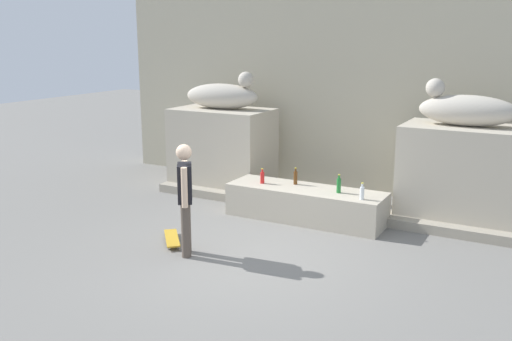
{
  "coord_description": "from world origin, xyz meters",
  "views": [
    {
      "loc": [
        3.84,
        -6.89,
        3.18
      ],
      "look_at": [
        -0.36,
        0.8,
        1.1
      ],
      "focal_mm": 39.98,
      "sensor_mm": 36.0,
      "label": 1
    }
  ],
  "objects_px": {
    "statue_reclining_right": "(466,109)",
    "bottle_clear": "(362,193)",
    "bottle_green": "(339,185)",
    "skater": "(185,195)",
    "statue_reclining_left": "(223,95)",
    "bottle_brown": "(295,177)",
    "bottle_red": "(262,177)",
    "skateboard": "(172,238)"
  },
  "relations": [
    {
      "from": "skateboard",
      "to": "bottle_brown",
      "type": "height_order",
      "value": "bottle_brown"
    },
    {
      "from": "bottle_brown",
      "to": "skateboard",
      "type": "bearing_deg",
      "value": -116.77
    },
    {
      "from": "bottle_green",
      "to": "bottle_brown",
      "type": "bearing_deg",
      "value": 169.46
    },
    {
      "from": "bottle_red",
      "to": "statue_reclining_right",
      "type": "bearing_deg",
      "value": 20.25
    },
    {
      "from": "skater",
      "to": "bottle_red",
      "type": "distance_m",
      "value": 2.31
    },
    {
      "from": "bottle_green",
      "to": "bottle_red",
      "type": "bearing_deg",
      "value": -177.83
    },
    {
      "from": "bottle_brown",
      "to": "bottle_clear",
      "type": "xyz_separation_m",
      "value": [
        1.36,
        -0.37,
        -0.01
      ]
    },
    {
      "from": "skater",
      "to": "bottle_brown",
      "type": "xyz_separation_m",
      "value": [
        0.61,
        2.52,
        -0.22
      ]
    },
    {
      "from": "statue_reclining_left",
      "to": "skateboard",
      "type": "bearing_deg",
      "value": -77.83
    },
    {
      "from": "bottle_green",
      "to": "bottle_red",
      "type": "height_order",
      "value": "bottle_green"
    },
    {
      "from": "bottle_brown",
      "to": "bottle_clear",
      "type": "bearing_deg",
      "value": -15.07
    },
    {
      "from": "statue_reclining_left",
      "to": "statue_reclining_right",
      "type": "relative_size",
      "value": 1.02
    },
    {
      "from": "statue_reclining_right",
      "to": "skater",
      "type": "distance_m",
      "value": 4.89
    },
    {
      "from": "statue_reclining_left",
      "to": "bottle_brown",
      "type": "relative_size",
      "value": 5.35
    },
    {
      "from": "bottle_green",
      "to": "skater",
      "type": "bearing_deg",
      "value": -122.41
    },
    {
      "from": "statue_reclining_left",
      "to": "bottle_red",
      "type": "bearing_deg",
      "value": -42.63
    },
    {
      "from": "statue_reclining_right",
      "to": "bottle_clear",
      "type": "bearing_deg",
      "value": 45.22
    },
    {
      "from": "bottle_red",
      "to": "bottle_clear",
      "type": "bearing_deg",
      "value": -4.39
    },
    {
      "from": "bottle_brown",
      "to": "bottle_red",
      "type": "relative_size",
      "value": 1.12
    },
    {
      "from": "statue_reclining_right",
      "to": "bottle_brown",
      "type": "relative_size",
      "value": 5.22
    },
    {
      "from": "statue_reclining_left",
      "to": "skateboard",
      "type": "relative_size",
      "value": 2.23
    },
    {
      "from": "statue_reclining_right",
      "to": "bottle_red",
      "type": "relative_size",
      "value": 5.83
    },
    {
      "from": "bottle_brown",
      "to": "skater",
      "type": "bearing_deg",
      "value": -103.66
    },
    {
      "from": "skateboard",
      "to": "bottle_red",
      "type": "relative_size",
      "value": 2.67
    },
    {
      "from": "statue_reclining_left",
      "to": "skater",
      "type": "xyz_separation_m",
      "value": [
        1.49,
        -3.49,
        -1.06
      ]
    },
    {
      "from": "statue_reclining_right",
      "to": "skater",
      "type": "xyz_separation_m",
      "value": [
        -3.26,
        -3.48,
        -1.06
      ]
    },
    {
      "from": "statue_reclining_right",
      "to": "bottle_green",
      "type": "height_order",
      "value": "statue_reclining_right"
    },
    {
      "from": "skateboard",
      "to": "bottle_clear",
      "type": "relative_size",
      "value": 2.61
    },
    {
      "from": "skateboard",
      "to": "bottle_brown",
      "type": "relative_size",
      "value": 2.4
    },
    {
      "from": "skateboard",
      "to": "bottle_green",
      "type": "distance_m",
      "value": 2.93
    },
    {
      "from": "bottle_clear",
      "to": "bottle_green",
      "type": "distance_m",
      "value": 0.52
    },
    {
      "from": "bottle_clear",
      "to": "bottle_red",
      "type": "height_order",
      "value": "bottle_clear"
    },
    {
      "from": "bottle_clear",
      "to": "bottle_green",
      "type": "relative_size",
      "value": 0.88
    },
    {
      "from": "bottle_clear",
      "to": "bottle_red",
      "type": "distance_m",
      "value": 1.92
    },
    {
      "from": "statue_reclining_left",
      "to": "bottle_green",
      "type": "xyz_separation_m",
      "value": [
        2.98,
        -1.13,
        -1.28
      ]
    },
    {
      "from": "bottle_brown",
      "to": "bottle_green",
      "type": "relative_size",
      "value": 0.96
    },
    {
      "from": "statue_reclining_left",
      "to": "statue_reclining_right",
      "type": "distance_m",
      "value": 4.75
    },
    {
      "from": "statue_reclining_right",
      "to": "bottle_brown",
      "type": "xyz_separation_m",
      "value": [
        -2.65,
        -0.97,
        -1.28
      ]
    },
    {
      "from": "statue_reclining_left",
      "to": "skater",
      "type": "distance_m",
      "value": 3.94
    },
    {
      "from": "skater",
      "to": "bottle_red",
      "type": "relative_size",
      "value": 6.06
    },
    {
      "from": "statue_reclining_left",
      "to": "bottle_clear",
      "type": "height_order",
      "value": "statue_reclining_left"
    },
    {
      "from": "skateboard",
      "to": "statue_reclining_left",
      "type": "bearing_deg",
      "value": -23.54
    }
  ]
}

